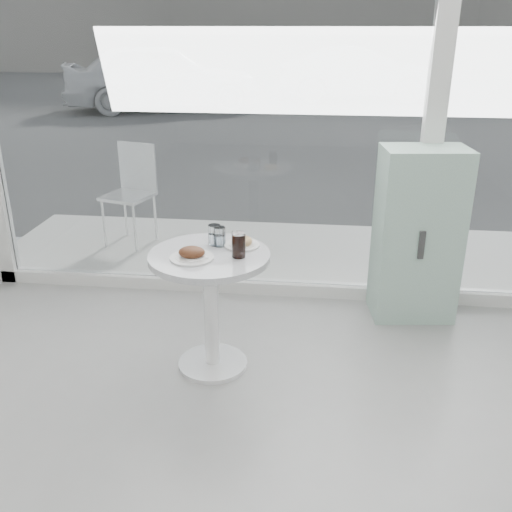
# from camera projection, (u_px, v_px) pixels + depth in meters

# --- Properties ---
(room_shell) EXTENTS (6.00, 6.00, 6.00)m
(room_shell) POSITION_uv_depth(u_px,v_px,m) (195.00, 145.00, 0.60)
(room_shell) COLOR silver
(room_shell) RESTS_ON ground
(storefront) EXTENTS (5.00, 0.14, 3.00)m
(storefront) POSITION_uv_depth(u_px,v_px,m) (317.00, 72.00, 3.94)
(storefront) COLOR white
(storefront) RESTS_ON ground
(main_table) EXTENTS (0.72, 0.72, 0.77)m
(main_table) POSITION_uv_depth(u_px,v_px,m) (210.00, 287.00, 3.43)
(main_table) COLOR white
(main_table) RESTS_ON ground
(patio_deck) EXTENTS (5.60, 1.60, 0.05)m
(patio_deck) POSITION_uv_depth(u_px,v_px,m) (303.00, 254.00, 5.32)
(patio_deck) COLOR beige
(patio_deck) RESTS_ON ground
(street) EXTENTS (40.00, 24.00, 0.00)m
(street) POSITION_uv_depth(u_px,v_px,m) (320.00, 98.00, 16.54)
(street) COLOR #373737
(street) RESTS_ON ground
(mint_cabinet) EXTENTS (0.62, 0.45, 1.25)m
(mint_cabinet) POSITION_uv_depth(u_px,v_px,m) (417.00, 235.00, 4.06)
(mint_cabinet) COLOR #8AB09D
(mint_cabinet) RESTS_ON ground
(patio_chair) EXTENTS (0.51, 0.51, 0.94)m
(patio_chair) POSITION_uv_depth(u_px,v_px,m) (132.00, 187.00, 5.39)
(patio_chair) COLOR white
(patio_chair) RESTS_ON patio_deck
(car_white) EXTENTS (5.09, 3.30, 1.61)m
(car_white) POSITION_uv_depth(u_px,v_px,m) (162.00, 76.00, 14.04)
(car_white) COLOR silver
(car_white) RESTS_ON street
(car_silver) EXTENTS (4.46, 1.75, 1.45)m
(car_silver) POSITION_uv_depth(u_px,v_px,m) (360.00, 74.00, 15.67)
(car_silver) COLOR #9C9EA3
(car_silver) RESTS_ON street
(plate_fritter) EXTENTS (0.25, 0.25, 0.07)m
(plate_fritter) POSITION_uv_depth(u_px,v_px,m) (192.00, 254.00, 3.26)
(plate_fritter) COLOR silver
(plate_fritter) RESTS_ON main_table
(plate_donut) EXTENTS (0.22, 0.22, 0.05)m
(plate_donut) POSITION_uv_depth(u_px,v_px,m) (242.00, 243.00, 3.45)
(plate_donut) COLOR silver
(plate_donut) RESTS_ON main_table
(water_tumbler_a) EXTENTS (0.07, 0.07, 0.12)m
(water_tumbler_a) POSITION_uv_depth(u_px,v_px,m) (220.00, 238.00, 3.44)
(water_tumbler_a) COLOR white
(water_tumbler_a) RESTS_ON main_table
(water_tumbler_b) EXTENTS (0.08, 0.08, 0.13)m
(water_tumbler_b) POSITION_uv_depth(u_px,v_px,m) (215.00, 236.00, 3.46)
(water_tumbler_b) COLOR white
(water_tumbler_b) RESTS_ON main_table
(cola_glass) EXTENTS (0.08, 0.08, 0.15)m
(cola_glass) POSITION_uv_depth(u_px,v_px,m) (239.00, 245.00, 3.27)
(cola_glass) COLOR white
(cola_glass) RESTS_ON main_table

